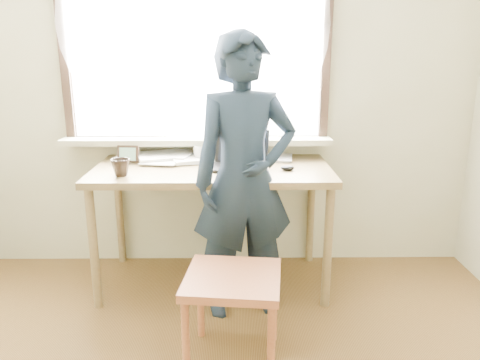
{
  "coord_description": "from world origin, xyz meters",
  "views": [
    {
      "loc": [
        0.06,
        -1.29,
        1.54
      ],
      "look_at": [
        0.09,
        0.95,
        0.91
      ],
      "focal_mm": 35.0,
      "sensor_mm": 36.0,
      "label": 1
    }
  ],
  "objects_px": {
    "mug_white": "(203,153)",
    "mug_dark": "(121,168)",
    "desk": "(213,179)",
    "work_chair": "(233,289)",
    "person": "(245,179)",
    "laptop": "(238,159)"
  },
  "relations": [
    {
      "from": "laptop",
      "to": "person",
      "type": "distance_m",
      "value": 0.31
    },
    {
      "from": "work_chair",
      "to": "mug_dark",
      "type": "bearing_deg",
      "value": 136.85
    },
    {
      "from": "desk",
      "to": "mug_white",
      "type": "distance_m",
      "value": 0.24
    },
    {
      "from": "desk",
      "to": "work_chair",
      "type": "relative_size",
      "value": 2.97
    },
    {
      "from": "mug_white",
      "to": "mug_dark",
      "type": "xyz_separation_m",
      "value": [
        -0.46,
        -0.4,
        -0.0
      ]
    },
    {
      "from": "mug_white",
      "to": "work_chair",
      "type": "relative_size",
      "value": 0.26
    },
    {
      "from": "work_chair",
      "to": "mug_white",
      "type": "bearing_deg",
      "value": 101.1
    },
    {
      "from": "mug_white",
      "to": "mug_dark",
      "type": "relative_size",
      "value": 1.2
    },
    {
      "from": "desk",
      "to": "mug_dark",
      "type": "height_order",
      "value": "mug_dark"
    },
    {
      "from": "laptop",
      "to": "work_chair",
      "type": "xyz_separation_m",
      "value": [
        -0.03,
        -0.81,
        -0.47
      ]
    },
    {
      "from": "person",
      "to": "mug_white",
      "type": "bearing_deg",
      "value": 104.42
    },
    {
      "from": "laptop",
      "to": "person",
      "type": "relative_size",
      "value": 0.26
    },
    {
      "from": "desk",
      "to": "laptop",
      "type": "height_order",
      "value": "laptop"
    },
    {
      "from": "desk",
      "to": "mug_dark",
      "type": "distance_m",
      "value": 0.59
    },
    {
      "from": "mug_dark",
      "to": "laptop",
      "type": "bearing_deg",
      "value": 15.18
    },
    {
      "from": "laptop",
      "to": "work_chair",
      "type": "bearing_deg",
      "value": -92.33
    },
    {
      "from": "desk",
      "to": "work_chair",
      "type": "xyz_separation_m",
      "value": [
        0.13,
        -0.85,
        -0.33
      ]
    },
    {
      "from": "mug_white",
      "to": "person",
      "type": "relative_size",
      "value": 0.08
    },
    {
      "from": "mug_dark",
      "to": "work_chair",
      "type": "height_order",
      "value": "mug_dark"
    },
    {
      "from": "work_chair",
      "to": "person",
      "type": "xyz_separation_m",
      "value": [
        0.07,
        0.5,
        0.42
      ]
    },
    {
      "from": "desk",
      "to": "mug_white",
      "type": "bearing_deg",
      "value": 110.91
    },
    {
      "from": "person",
      "to": "work_chair",
      "type": "bearing_deg",
      "value": -110.45
    }
  ]
}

